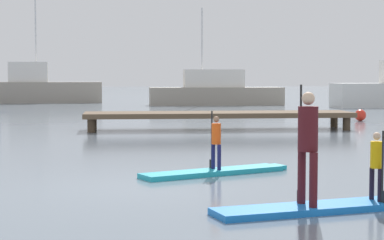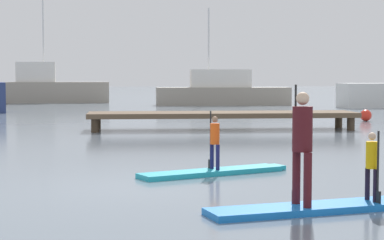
{
  "view_description": "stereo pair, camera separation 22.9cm",
  "coord_description": "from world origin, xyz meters",
  "px_view_note": "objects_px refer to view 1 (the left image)",
  "views": [
    {
      "loc": [
        -0.32,
        -12.22,
        1.98
      ],
      "look_at": [
        1.32,
        3.44,
        0.98
      ],
      "focal_mm": 64.68,
      "sensor_mm": 36.0,
      "label": 1
    },
    {
      "loc": [
        -0.1,
        -12.24,
        1.98
      ],
      "look_at": [
        1.32,
        3.44,
        0.98
      ],
      "focal_mm": 64.68,
      "sensor_mm": 36.0,
      "label": 2
    }
  ],
  "objects_px": {
    "paddleboard_far": "(327,207)",
    "paddleboard_near": "(216,172)",
    "mooring_buoy_near": "(360,115)",
    "fishing_boat_green_midground": "(216,92)",
    "paddler_child_solo": "(216,140)",
    "paddler_adult": "(308,140)",
    "motor_boat_small_navy": "(38,88)",
    "paddler_child_front": "(377,163)"
  },
  "relations": [
    {
      "from": "fishing_boat_green_midground",
      "to": "motor_boat_small_navy",
      "type": "xyz_separation_m",
      "value": [
        -12.54,
        5.62,
        0.17
      ]
    },
    {
      "from": "paddler_child_front",
      "to": "mooring_buoy_near",
      "type": "distance_m",
      "value": 20.64
    },
    {
      "from": "paddler_child_solo",
      "to": "paddler_adult",
      "type": "relative_size",
      "value": 0.67
    },
    {
      "from": "paddler_child_solo",
      "to": "paddler_child_front",
      "type": "height_order",
      "value": "paddler_child_solo"
    },
    {
      "from": "paddleboard_near",
      "to": "paddler_child_front",
      "type": "bearing_deg",
      "value": -62.65
    },
    {
      "from": "paddler_child_solo",
      "to": "paddler_adult",
      "type": "bearing_deg",
      "value": -78.93
    },
    {
      "from": "paddleboard_near",
      "to": "mooring_buoy_near",
      "type": "relative_size",
      "value": 6.24
    },
    {
      "from": "paddleboard_near",
      "to": "paddleboard_far",
      "type": "height_order",
      "value": "same"
    },
    {
      "from": "paddleboard_far",
      "to": "paddler_child_front",
      "type": "relative_size",
      "value": 3.32
    },
    {
      "from": "paddler_child_solo",
      "to": "fishing_boat_green_midground",
      "type": "height_order",
      "value": "fishing_boat_green_midground"
    },
    {
      "from": "paddler_child_front",
      "to": "motor_boat_small_navy",
      "type": "distance_m",
      "value": 43.48
    },
    {
      "from": "paddleboard_far",
      "to": "mooring_buoy_near",
      "type": "relative_size",
      "value": 6.98
    },
    {
      "from": "paddler_adult",
      "to": "fishing_boat_green_midground",
      "type": "bearing_deg",
      "value": 84.1
    },
    {
      "from": "paddler_child_front",
      "to": "fishing_boat_green_midground",
      "type": "relative_size",
      "value": 0.12
    },
    {
      "from": "paddleboard_far",
      "to": "paddler_adult",
      "type": "height_order",
      "value": "paddler_adult"
    },
    {
      "from": "fishing_boat_green_midground",
      "to": "mooring_buoy_near",
      "type": "distance_m",
      "value": 17.7
    },
    {
      "from": "paddler_child_front",
      "to": "mooring_buoy_near",
      "type": "bearing_deg",
      "value": 70.97
    },
    {
      "from": "paddleboard_far",
      "to": "paddleboard_near",
      "type": "bearing_deg",
      "value": 105.68
    },
    {
      "from": "fishing_boat_green_midground",
      "to": "mooring_buoy_near",
      "type": "xyz_separation_m",
      "value": [
        4.05,
        -17.22,
        -0.65
      ]
    },
    {
      "from": "fishing_boat_green_midground",
      "to": "mooring_buoy_near",
      "type": "bearing_deg",
      "value": -76.77
    },
    {
      "from": "fishing_boat_green_midground",
      "to": "paddler_child_front",
      "type": "bearing_deg",
      "value": -94.17
    },
    {
      "from": "paddleboard_far",
      "to": "paddler_child_front",
      "type": "distance_m",
      "value": 1.06
    },
    {
      "from": "paddler_child_front",
      "to": "paddleboard_far",
      "type": "bearing_deg",
      "value": -167.04
    },
    {
      "from": "paddler_child_solo",
      "to": "paddleboard_far",
      "type": "height_order",
      "value": "paddler_child_solo"
    },
    {
      "from": "motor_boat_small_navy",
      "to": "mooring_buoy_near",
      "type": "distance_m",
      "value": 28.24
    },
    {
      "from": "paddler_child_front",
      "to": "fishing_boat_green_midground",
      "type": "height_order",
      "value": "fishing_boat_green_midground"
    },
    {
      "from": "paddler_child_solo",
      "to": "paddler_child_front",
      "type": "relative_size",
      "value": 1.1
    },
    {
      "from": "paddler_adult",
      "to": "paddler_child_front",
      "type": "relative_size",
      "value": 1.64
    },
    {
      "from": "paddleboard_far",
      "to": "paddler_adult",
      "type": "bearing_deg",
      "value": -167.25
    },
    {
      "from": "mooring_buoy_near",
      "to": "paddleboard_far",
      "type": "bearing_deg",
      "value": -110.99
    },
    {
      "from": "paddleboard_near",
      "to": "fishing_boat_green_midground",
      "type": "xyz_separation_m",
      "value": [
        4.61,
        33.01,
        0.85
      ]
    },
    {
      "from": "paddler_child_solo",
      "to": "motor_boat_small_navy",
      "type": "bearing_deg",
      "value": 101.61
    },
    {
      "from": "paddleboard_far",
      "to": "paddler_child_front",
      "type": "bearing_deg",
      "value": 12.96
    },
    {
      "from": "motor_boat_small_navy",
      "to": "fishing_boat_green_midground",
      "type": "bearing_deg",
      "value": -24.14
    },
    {
      "from": "paddler_child_solo",
      "to": "paddler_child_front",
      "type": "distance_m",
      "value": 4.2
    },
    {
      "from": "paddleboard_near",
      "to": "fishing_boat_green_midground",
      "type": "relative_size",
      "value": 0.35
    },
    {
      "from": "paddler_adult",
      "to": "mooring_buoy_near",
      "type": "xyz_separation_m",
      "value": [
        7.87,
        19.77,
        -0.79
      ]
    },
    {
      "from": "paddleboard_near",
      "to": "paddler_adult",
      "type": "height_order",
      "value": "paddler_adult"
    },
    {
      "from": "paddleboard_near",
      "to": "motor_boat_small_navy",
      "type": "bearing_deg",
      "value": 101.61
    },
    {
      "from": "paddler_adult",
      "to": "motor_boat_small_navy",
      "type": "bearing_deg",
      "value": 101.56
    },
    {
      "from": "paddler_child_solo",
      "to": "paddleboard_far",
      "type": "bearing_deg",
      "value": -74.34
    },
    {
      "from": "paddleboard_near",
      "to": "paddler_child_front",
      "type": "xyz_separation_m",
      "value": [
        1.93,
        -3.72,
        0.63
      ]
    }
  ]
}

